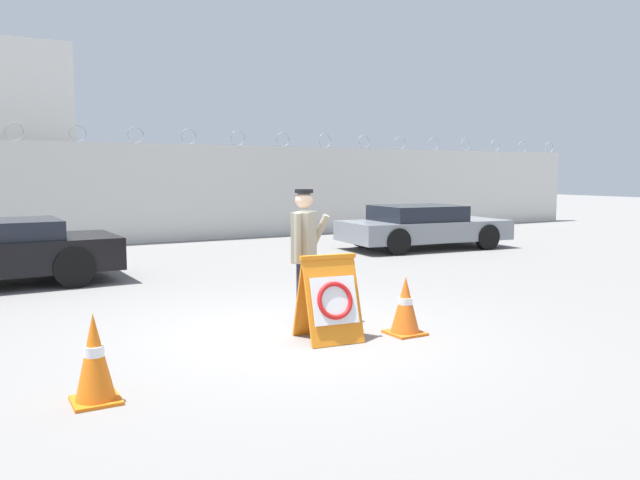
{
  "coord_description": "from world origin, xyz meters",
  "views": [
    {
      "loc": [
        -3.46,
        -6.74,
        1.98
      ],
      "look_at": [
        1.19,
        1.43,
        0.97
      ],
      "focal_mm": 35.0,
      "sensor_mm": 36.0,
      "label": 1
    }
  ],
  "objects_px": {
    "barricade_sign": "(330,298)",
    "parked_car_far_side": "(422,226)",
    "traffic_cone_near": "(94,358)",
    "security_guard": "(304,250)",
    "traffic_cone_mid": "(405,306)"
  },
  "relations": [
    {
      "from": "security_guard",
      "to": "traffic_cone_near",
      "type": "bearing_deg",
      "value": 163.0
    },
    {
      "from": "barricade_sign",
      "to": "parked_car_far_side",
      "type": "distance_m",
      "value": 9.46
    },
    {
      "from": "barricade_sign",
      "to": "traffic_cone_near",
      "type": "relative_size",
      "value": 1.3
    },
    {
      "from": "traffic_cone_near",
      "to": "security_guard",
      "type": "bearing_deg",
      "value": 28.0
    },
    {
      "from": "traffic_cone_near",
      "to": "parked_car_far_side",
      "type": "relative_size",
      "value": 0.17
    },
    {
      "from": "traffic_cone_near",
      "to": "parked_car_far_side",
      "type": "xyz_separation_m",
      "value": [
        9.53,
        7.38,
        0.2
      ]
    },
    {
      "from": "traffic_cone_mid",
      "to": "parked_car_far_side",
      "type": "xyz_separation_m",
      "value": [
        5.79,
        6.86,
        0.23
      ]
    },
    {
      "from": "traffic_cone_near",
      "to": "traffic_cone_mid",
      "type": "xyz_separation_m",
      "value": [
        3.75,
        0.52,
        -0.03
      ]
    },
    {
      "from": "barricade_sign",
      "to": "traffic_cone_near",
      "type": "distance_m",
      "value": 2.89
    },
    {
      "from": "parked_car_far_side",
      "to": "barricade_sign",
      "type": "bearing_deg",
      "value": -130.13
    },
    {
      "from": "traffic_cone_near",
      "to": "parked_car_far_side",
      "type": "height_order",
      "value": "parked_car_far_side"
    },
    {
      "from": "traffic_cone_near",
      "to": "parked_car_far_side",
      "type": "bearing_deg",
      "value": 37.73
    },
    {
      "from": "barricade_sign",
      "to": "traffic_cone_near",
      "type": "height_order",
      "value": "barricade_sign"
    },
    {
      "from": "barricade_sign",
      "to": "parked_car_far_side",
      "type": "xyz_separation_m",
      "value": [
        6.74,
        6.64,
        0.08
      ]
    },
    {
      "from": "security_guard",
      "to": "traffic_cone_mid",
      "type": "distance_m",
      "value": 1.48
    }
  ]
}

